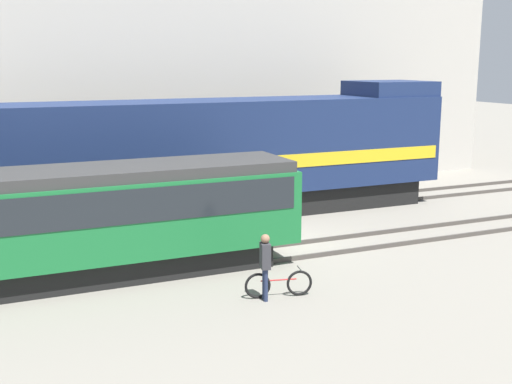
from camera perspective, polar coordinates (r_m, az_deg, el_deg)
name	(u,v)px	position (r m, az deg, el deg)	size (l,w,h in m)	color
ground_plane	(276,245)	(20.69, 1.76, -4.77)	(120.00, 120.00, 0.00)	gray
track_near	(289,251)	(19.85, 2.94, -5.27)	(60.00, 1.50, 0.14)	#47423D
track_far	(226,214)	(24.64, -2.70, -1.94)	(60.00, 1.51, 0.14)	#47423D
building_backdrop	(165,29)	(31.41, -8.11, 14.15)	(32.77, 6.00, 14.60)	#B7B2A8
freight_locomotive	(217,156)	(24.10, -3.48, 3.22)	(18.59, 3.04, 5.01)	black
streetcar	(63,219)	(17.55, -16.82, -2.34)	(12.82, 2.54, 3.06)	black
bicycle	(279,284)	(16.21, 2.03, -8.19)	(1.71, 0.56, 0.72)	black
person	(265,260)	(15.77, 0.82, -6.10)	(0.29, 0.40, 1.69)	#232D4C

